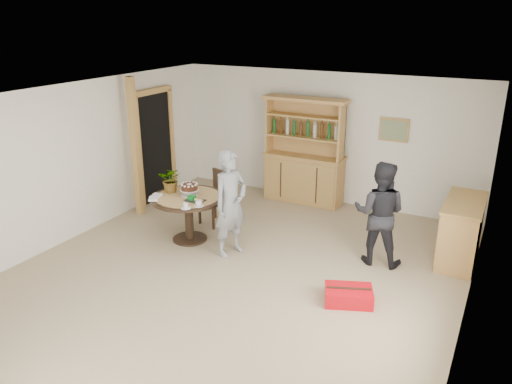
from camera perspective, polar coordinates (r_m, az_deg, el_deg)
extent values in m
plane|color=tan|center=(7.18, -2.56, -9.50)|extent=(7.00, 7.00, 0.00)
cube|color=white|center=(9.71, 7.87, 6.15)|extent=(6.00, 0.04, 2.50)
cube|color=white|center=(8.52, -20.42, 3.14)|extent=(0.04, 7.00, 2.50)
cube|color=white|center=(5.84, 23.66, -4.77)|extent=(0.04, 7.00, 2.50)
cube|color=white|center=(6.34, -2.91, 10.60)|extent=(6.00, 7.00, 0.04)
cube|color=tan|center=(9.26, 15.49, 6.86)|extent=(0.52, 0.03, 0.42)
cube|color=#59724C|center=(9.24, 15.46, 6.84)|extent=(0.44, 0.02, 0.34)
cube|color=black|center=(9.91, -11.56, 5.03)|extent=(0.10, 0.90, 2.10)
cube|color=tan|center=(9.53, -13.35, 4.30)|extent=(0.12, 0.10, 2.10)
cube|color=tan|center=(10.28, -9.72, 5.67)|extent=(0.12, 0.10, 2.10)
cube|color=tan|center=(9.69, -11.91, 11.20)|extent=(0.12, 1.10, 0.10)
cube|color=tan|center=(9.12, -13.62, 4.90)|extent=(0.12, 0.12, 2.50)
cube|color=tan|center=(9.79, 5.48, 1.50)|extent=(1.50, 0.50, 0.90)
cube|color=tan|center=(9.66, 5.57, 4.15)|extent=(1.56, 0.54, 0.04)
cube|color=tan|center=(9.62, 5.91, 7.45)|extent=(1.50, 0.04, 1.06)
cube|color=tan|center=(9.77, 1.57, 7.74)|extent=(0.04, 0.34, 1.06)
cube|color=tan|center=(9.23, 9.77, 6.75)|extent=(0.04, 0.34, 1.06)
cube|color=tan|center=(9.52, 5.53, 6.28)|extent=(1.44, 0.32, 0.03)
cube|color=tan|center=(9.43, 5.61, 8.64)|extent=(1.44, 0.32, 0.03)
cube|color=tan|center=(9.38, 5.67, 10.50)|extent=(1.62, 0.40, 0.06)
cylinder|color=#194C1E|center=(9.70, 2.48, 7.56)|extent=(0.07, 0.07, 0.28)
cylinder|color=#4C2D14|center=(9.64, 3.34, 7.46)|extent=(0.07, 0.07, 0.28)
cylinder|color=#B2BFB2|center=(9.57, 4.22, 7.35)|extent=(0.07, 0.07, 0.28)
cylinder|color=#194C1E|center=(9.51, 5.11, 7.25)|extent=(0.07, 0.07, 0.28)
cylinder|color=#4C2D14|center=(9.45, 6.01, 7.14)|extent=(0.07, 0.07, 0.28)
cylinder|color=#B2BFB2|center=(9.40, 6.92, 7.02)|extent=(0.07, 0.07, 0.28)
cylinder|color=#194C1E|center=(9.34, 7.84, 6.91)|extent=(0.07, 0.07, 0.28)
cylinder|color=#4C2D14|center=(9.29, 8.77, 6.79)|extent=(0.07, 0.07, 0.28)
cube|color=tan|center=(8.00, 22.40, -4.28)|extent=(0.50, 1.20, 0.90)
cube|color=tan|center=(7.83, 22.84, -1.14)|extent=(0.54, 1.26, 0.04)
cylinder|color=black|center=(8.02, -7.78, -0.67)|extent=(1.20, 1.20, 0.04)
cylinder|color=black|center=(8.16, -7.66, -3.11)|extent=(0.14, 0.14, 0.70)
cylinder|color=black|center=(8.30, -7.55, -5.30)|extent=(0.56, 0.56, 0.03)
cylinder|color=tan|center=(8.01, -7.79, -0.51)|extent=(1.04, 1.04, 0.01)
cube|color=black|center=(8.70, -4.84, -0.88)|extent=(0.52, 0.52, 0.04)
cube|color=black|center=(8.73, -3.96, 0.98)|extent=(0.41, 0.14, 0.46)
cube|color=black|center=(8.66, -3.99, 2.35)|extent=(0.41, 0.15, 0.05)
cube|color=black|center=(8.80, -6.46, -2.28)|extent=(0.04, 0.04, 0.44)
cube|color=black|center=(8.55, -4.91, -2.92)|extent=(0.04, 0.04, 0.44)
cube|color=black|center=(9.02, -4.70, -1.67)|extent=(0.04, 0.04, 0.44)
cube|color=black|center=(8.77, -3.14, -2.27)|extent=(0.04, 0.04, 0.44)
cylinder|color=white|center=(8.05, -7.58, -0.33)|extent=(0.28, 0.28, 0.01)
cylinder|color=white|center=(8.03, -7.60, -0.06)|extent=(0.05, 0.05, 0.08)
cylinder|color=white|center=(8.02, -7.61, 0.24)|extent=(0.30, 0.30, 0.01)
cylinder|color=#422213|center=(8.00, -7.63, 0.58)|extent=(0.26, 0.26, 0.09)
cylinder|color=white|center=(7.99, -7.64, 0.89)|extent=(0.08, 0.08, 0.01)
sphere|color=white|center=(7.92, -6.93, 0.75)|extent=(0.04, 0.04, 0.04)
sphere|color=white|center=(7.98, -6.78, 0.89)|extent=(0.04, 0.04, 0.04)
sphere|color=white|center=(8.04, -6.87, 1.03)|extent=(0.04, 0.04, 0.04)
sphere|color=white|center=(8.08, -7.15, 1.13)|extent=(0.04, 0.04, 0.04)
sphere|color=white|center=(8.10, -7.57, 1.16)|extent=(0.04, 0.04, 0.04)
sphere|color=white|center=(8.09, -8.00, 1.12)|extent=(0.04, 0.04, 0.04)
sphere|color=white|center=(8.06, -8.34, 1.01)|extent=(0.04, 0.04, 0.04)
sphere|color=white|center=(8.00, -8.50, 0.87)|extent=(0.04, 0.04, 0.04)
sphere|color=white|center=(7.94, -8.43, 0.73)|extent=(0.04, 0.04, 0.04)
sphere|color=white|center=(7.90, -8.14, 0.63)|extent=(0.04, 0.04, 0.04)
sphere|color=white|center=(7.88, -7.72, 0.60)|extent=(0.04, 0.04, 0.04)
sphere|color=white|center=(7.88, -7.27, 0.64)|extent=(0.04, 0.04, 0.04)
imported|color=#3F7233|center=(8.18, -9.65, 1.42)|extent=(0.47, 0.44, 0.42)
cube|color=black|center=(7.80, -6.98, -0.96)|extent=(0.30, 0.20, 0.01)
cube|color=#0D7C25|center=(7.82, -7.35, -0.66)|extent=(0.10, 0.10, 0.06)
cube|color=#0D7C25|center=(7.81, -7.36, -0.42)|extent=(0.11, 0.02, 0.01)
cylinder|color=white|center=(7.58, -6.54, -1.59)|extent=(0.15, 0.15, 0.01)
imported|color=white|center=(7.56, -6.55, -1.28)|extent=(0.10, 0.10, 0.08)
cylinder|color=white|center=(7.52, -8.02, -1.84)|extent=(0.15, 0.15, 0.01)
imported|color=white|center=(7.50, -8.04, -1.55)|extent=(0.08, 0.08, 0.07)
cube|color=white|center=(8.12, -11.20, -0.29)|extent=(0.14, 0.08, 0.03)
cube|color=white|center=(8.01, -11.56, -0.58)|extent=(0.16, 0.11, 0.03)
cube|color=white|center=(7.91, -11.68, -0.87)|extent=(0.16, 0.14, 0.03)
imported|color=gray|center=(7.47, -2.92, -1.35)|extent=(0.56, 0.69, 1.64)
imported|color=black|center=(7.43, 13.92, -2.38)|extent=(0.81, 0.65, 1.56)
cube|color=red|center=(6.63, 10.53, -11.55)|extent=(0.71, 0.59, 0.20)
cube|color=black|center=(6.58, 10.59, -10.77)|extent=(0.54, 0.24, 0.01)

